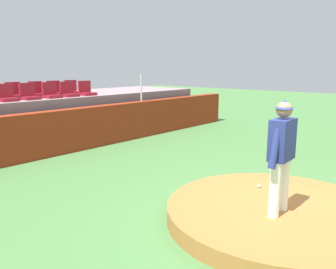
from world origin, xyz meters
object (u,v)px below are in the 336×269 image
Objects in this scene: stadium_chair_5 at (69,92)px; stadium_chair_6 at (86,91)px; pitcher at (282,149)px; fielding_glove at (278,188)px; stadium_chair_12 at (55,91)px; stadium_chair_10 at (15,93)px; stadium_chair_3 at (29,94)px; stadium_chair_11 at (37,92)px; stadium_chair_4 at (51,93)px; stadium_chair_13 at (72,90)px; stadium_chair_2 at (7,96)px; baseball at (259,186)px.

stadium_chair_6 is (0.71, -0.00, 0.00)m from stadium_chair_5.
stadium_chair_6 is (2.33, 8.01, 0.39)m from pitcher.
fielding_glove is at bearing 79.67° from stadium_chair_6.
stadium_chair_6 and stadium_chair_12 have the same top height.
stadium_chair_3 is at bearing 90.88° from stadium_chair_10.
stadium_chair_4 is at bearing 90.28° from stadium_chair_11.
stadium_chair_10 is at bearing -50.79° from stadium_chair_4.
stadium_chair_6 and stadium_chair_11 have the same top height.
stadium_chair_13 reaches higher than fielding_glove.
stadium_chair_2 is 1.00× the size of stadium_chair_5.
stadium_chair_4 is 1.00× the size of stadium_chair_11.
baseball is 0.25× the size of fielding_glove.
pitcher is 24.02× the size of baseball.
stadium_chair_5 is (0.74, 7.27, 1.39)m from baseball.
pitcher is at bearing 75.14° from stadium_chair_13.
stadium_chair_10 is (-0.01, 0.90, 0.00)m from stadium_chair_3.
stadium_chair_13 is at bearing -109.88° from fielding_glove.
stadium_chair_2 is at bearing 53.79° from stadium_chair_10.
stadium_chair_3 reaches higher than fielding_glove.
stadium_chair_3 is 1.00× the size of stadium_chair_5.
stadium_chair_3 is at bearing 50.02° from stadium_chair_11.
stadium_chair_11 is 1.00× the size of stadium_chair_13.
stadium_chair_3 is at bearing 32.00° from stadium_chair_12.
pitcher is 8.35m from stadium_chair_6.
fielding_glove is 8.60m from stadium_chair_11.
stadium_chair_5 is (0.68, 7.62, 1.37)m from fielding_glove.
stadium_chair_6 is 1.00× the size of stadium_chair_12.
stadium_chair_10 is 0.74m from stadium_chair_11.
stadium_chair_13 is at bearing -157.33° from stadium_chair_3.
stadium_chair_10 and stadium_chair_13 have the same top height.
stadium_chair_11 is at bearing -32.75° from stadium_chair_6.
stadium_chair_4 reaches higher than fielding_glove.
fielding_glove is 7.86m from stadium_chair_2.
stadium_chair_12 is (0.69, 0.02, 0.00)m from stadium_chair_11.
stadium_chair_10 reaches higher than baseball.
stadium_chair_5 reaches higher than fielding_glove.
stadium_chair_6 is at bearing -110.75° from fielding_glove.
pitcher reaches higher than stadium_chair_5.
pitcher is 3.55× the size of stadium_chair_3.
stadium_chair_13 is (1.42, 8.51, 1.37)m from fielding_glove.
stadium_chair_10 and stadium_chair_12 have the same top height.
stadium_chair_6 is 1.00× the size of stadium_chair_13.
pitcher is 1.52m from baseball.
stadium_chair_12 is (0.68, 0.90, 0.00)m from stadium_chair_4.
pitcher reaches higher than stadium_chair_2.
stadium_chair_3 is at bearing -179.30° from stadium_chair_2.
stadium_chair_4 is 1.18m from stadium_chair_10.
stadium_chair_10 is 2.13m from stadium_chair_13.
stadium_chair_12 is (0.04, 0.89, 0.00)m from stadium_chair_5.
stadium_chair_11 and stadium_chair_13 have the same top height.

